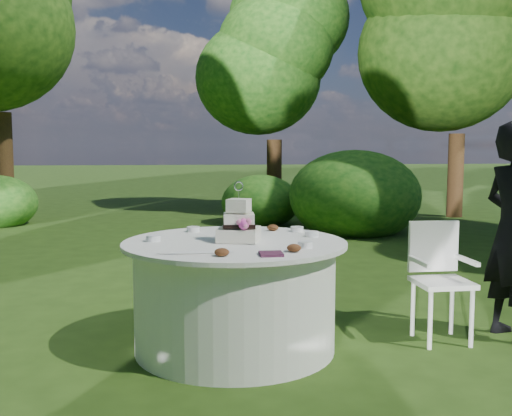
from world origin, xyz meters
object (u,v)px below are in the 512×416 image
at_px(table, 235,295).
at_px(napkins, 271,254).
at_px(cake, 239,225).
at_px(chair, 439,271).

bearing_deg(table, napkins, -72.48).
bearing_deg(napkins, cake, 105.26).
bearing_deg(napkins, table, 107.52).
distance_m(table, chair, 1.52).
relative_size(table, cake, 3.77).
height_order(napkins, chair, chair).
distance_m(napkins, chair, 1.49).
height_order(napkins, cake, cake).
distance_m(table, cake, 0.50).
bearing_deg(chair, table, -178.05).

